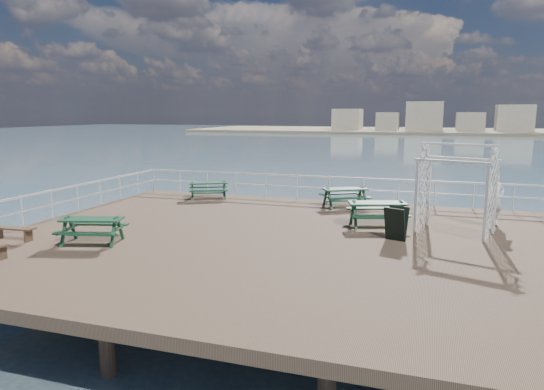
% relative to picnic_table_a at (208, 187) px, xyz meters
% --- Properties ---
extents(ground, '(18.00, 14.00, 0.30)m').
position_rel_picnic_table_a_xyz_m(ground, '(5.33, -5.76, -0.69)').
color(ground, brown).
rests_on(ground, ground).
extents(sea_backdrop, '(300.00, 300.00, 9.20)m').
position_rel_picnic_table_a_xyz_m(sea_backdrop, '(17.87, 128.31, -1.04)').
color(sea_backdrop, '#415A6E').
rests_on(sea_backdrop, ground).
extents(railing, '(17.77, 13.76, 1.10)m').
position_rel_picnic_table_a_xyz_m(railing, '(5.26, -3.19, 0.34)').
color(railing, silver).
rests_on(railing, ground).
extents(picnic_table_a, '(2.16, 2.01, 0.84)m').
position_rel_picnic_table_a_xyz_m(picnic_table_a, '(0.00, 0.00, 0.00)').
color(picnic_table_a, '#153C25').
rests_on(picnic_table_a, ground).
extents(picnic_table_b, '(2.31, 2.07, 0.94)m').
position_rel_picnic_table_a_xyz_m(picnic_table_b, '(7.87, -3.13, 0.06)').
color(picnic_table_b, '#153C25').
rests_on(picnic_table_b, ground).
extents(picnic_table_c, '(2.27, 2.14, 0.87)m').
position_rel_picnic_table_a_xyz_m(picnic_table_c, '(6.23, -0.05, 0.02)').
color(picnic_table_c, '#153C25').
rests_on(picnic_table_c, ground).
extents(picnic_table_d, '(2.09, 1.85, 0.86)m').
position_rel_picnic_table_a_xyz_m(picnic_table_d, '(0.04, -8.04, 0.01)').
color(picnic_table_d, '#153C25').
rests_on(picnic_table_d, ground).
extents(flat_bench_far, '(1.46, 0.45, 0.41)m').
position_rel_picnic_table_a_xyz_m(flat_bench_far, '(-2.47, -8.55, -0.23)').
color(flat_bench_far, brown).
rests_on(flat_bench_far, ground).
extents(trellis_arbor, '(2.60, 1.91, 2.89)m').
position_rel_picnic_table_a_xyz_m(trellis_arbor, '(10.33, -3.35, 0.75)').
color(trellis_arbor, silver).
rests_on(trellis_arbor, ground).
extents(sandwich_board, '(0.76, 0.66, 1.05)m').
position_rel_picnic_table_a_xyz_m(sandwich_board, '(8.62, -4.91, -0.03)').
color(sandwich_board, black).
rests_on(sandwich_board, ground).
extents(person, '(0.83, 0.77, 1.89)m').
position_rel_picnic_table_a_xyz_m(person, '(11.66, -1.97, 0.41)').
color(person, silver).
rests_on(person, ground).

